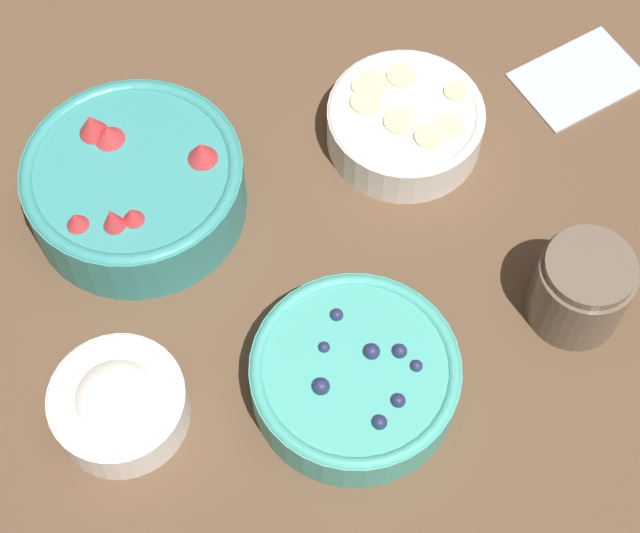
{
  "coord_description": "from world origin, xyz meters",
  "views": [
    {
      "loc": [
        0.08,
        0.47,
        0.91
      ],
      "look_at": [
        0.04,
        -0.01,
        0.04
      ],
      "focal_mm": 60.0,
      "sensor_mm": 36.0,
      "label": 1
    }
  ],
  "objects_px": {
    "bowl_strawberries": "(135,183)",
    "bowl_cream": "(118,403)",
    "bowl_bananas": "(405,122)",
    "bowl_blueberries": "(355,376)",
    "jar_chocolate": "(580,289)"
  },
  "relations": [
    {
      "from": "bowl_strawberries",
      "to": "bowl_bananas",
      "type": "xyz_separation_m",
      "value": [
        -0.27,
        -0.06,
        -0.01
      ]
    },
    {
      "from": "bowl_bananas",
      "to": "bowl_strawberries",
      "type": "bearing_deg",
      "value": 12.64
    },
    {
      "from": "bowl_strawberries",
      "to": "bowl_cream",
      "type": "relative_size",
      "value": 1.76
    },
    {
      "from": "bowl_blueberries",
      "to": "jar_chocolate",
      "type": "xyz_separation_m",
      "value": [
        -0.21,
        -0.06,
        0.01
      ]
    },
    {
      "from": "bowl_cream",
      "to": "bowl_blueberries",
      "type": "bearing_deg",
      "value": -177.57
    },
    {
      "from": "bowl_cream",
      "to": "bowl_bananas",
      "type": "bearing_deg",
      "value": -135.51
    },
    {
      "from": "bowl_blueberries",
      "to": "bowl_bananas",
      "type": "relative_size",
      "value": 1.18
    },
    {
      "from": "bowl_blueberries",
      "to": "bowl_cream",
      "type": "bearing_deg",
      "value": 2.43
    },
    {
      "from": "bowl_cream",
      "to": "jar_chocolate",
      "type": "bearing_deg",
      "value": -170.15
    },
    {
      "from": "bowl_bananas",
      "to": "bowl_cream",
      "type": "bearing_deg",
      "value": 44.49
    },
    {
      "from": "bowl_blueberries",
      "to": "bowl_bananas",
      "type": "distance_m",
      "value": 0.28
    },
    {
      "from": "bowl_strawberries",
      "to": "bowl_cream",
      "type": "bearing_deg",
      "value": 85.98
    },
    {
      "from": "bowl_bananas",
      "to": "jar_chocolate",
      "type": "bearing_deg",
      "value": 123.33
    },
    {
      "from": "bowl_strawberries",
      "to": "bowl_bananas",
      "type": "relative_size",
      "value": 1.34
    },
    {
      "from": "bowl_blueberries",
      "to": "bowl_bananas",
      "type": "bearing_deg",
      "value": -105.76
    }
  ]
}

